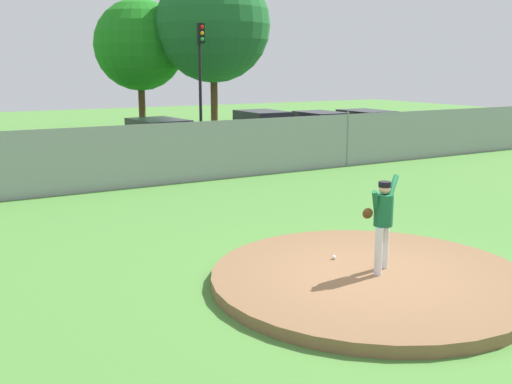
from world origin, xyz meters
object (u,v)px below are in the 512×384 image
(traffic_cone_orange, at_px, (208,146))
(traffic_light_far, at_px, (201,64))
(parked_car_silver, at_px, (263,132))
(parked_car_teal, at_px, (366,129))
(parked_car_red, at_px, (320,132))
(parked_car_slate, at_px, (159,141))
(pitcher_youth, at_px, (383,216))
(baseball, at_px, (334,257))

(traffic_cone_orange, xyz_separation_m, traffic_light_far, (0.73, 2.19, 3.51))
(parked_car_silver, height_order, traffic_cone_orange, parked_car_silver)
(parked_car_teal, height_order, traffic_cone_orange, parked_car_teal)
(parked_car_teal, bearing_deg, parked_car_red, -179.79)
(parked_car_slate, height_order, parked_car_teal, same)
(pitcher_youth, xyz_separation_m, parked_car_red, (9.08, 14.28, -0.37))
(baseball, height_order, parked_car_silver, parked_car_silver)
(parked_car_slate, distance_m, parked_car_teal, 10.18)
(baseball, distance_m, traffic_cone_orange, 15.87)
(pitcher_youth, xyz_separation_m, traffic_cone_orange, (4.37, 16.10, -0.90))
(pitcher_youth, bearing_deg, parked_car_slate, 83.96)
(parked_car_teal, bearing_deg, baseball, -131.93)
(parked_car_silver, height_order, parked_car_teal, parked_car_silver)
(parked_car_silver, bearing_deg, traffic_cone_orange, 152.96)
(baseball, bearing_deg, parked_car_red, 54.95)
(parked_car_silver, relative_size, parked_car_teal, 0.98)
(pitcher_youth, relative_size, parked_car_silver, 0.37)
(traffic_cone_orange, bearing_deg, parked_car_silver, -27.04)
(pitcher_youth, height_order, baseball, pitcher_youth)
(parked_car_silver, bearing_deg, pitcher_youth, -113.42)
(traffic_light_far, bearing_deg, pitcher_youth, -105.56)
(parked_car_teal, bearing_deg, parked_car_silver, 172.20)
(pitcher_youth, distance_m, baseball, 1.35)
(parked_car_teal, bearing_deg, pitcher_youth, -129.35)
(traffic_light_far, bearing_deg, baseball, -107.22)
(baseball, height_order, traffic_light_far, traffic_light_far)
(baseball, xyz_separation_m, parked_car_slate, (1.83, 13.66, 0.56))
(parked_car_silver, bearing_deg, traffic_light_far, 113.24)
(parked_car_slate, bearing_deg, parked_car_red, -2.30)
(parked_car_slate, bearing_deg, traffic_light_far, 46.19)
(parked_car_teal, bearing_deg, parked_car_slate, 178.35)
(parked_car_teal, height_order, traffic_light_far, traffic_light_far)
(pitcher_youth, bearing_deg, parked_car_red, 57.55)
(baseball, xyz_separation_m, parked_car_red, (9.37, 13.36, 0.57))
(baseball, bearing_deg, traffic_light_far, 72.78)
(parked_car_slate, bearing_deg, pitcher_youth, -96.04)
(parked_car_silver, relative_size, traffic_light_far, 0.80)
(pitcher_youth, distance_m, traffic_cone_orange, 16.70)
(pitcher_youth, xyz_separation_m, parked_car_silver, (6.50, 15.01, -0.32))
(baseball, height_order, parked_car_slate, parked_car_slate)
(pitcher_youth, height_order, traffic_cone_orange, pitcher_youth)
(parked_car_silver, distance_m, traffic_cone_orange, 2.47)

